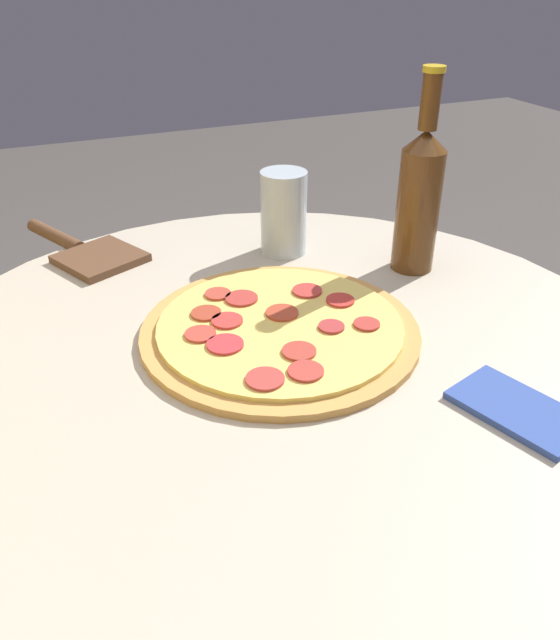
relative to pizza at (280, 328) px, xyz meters
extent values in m
cylinder|color=#B2A893|center=(-0.04, 0.02, -0.38)|extent=(0.08, 0.08, 0.69)
cylinder|color=#B2A893|center=(-0.04, 0.02, -0.02)|extent=(0.92, 0.92, 0.02)
cylinder|color=#C68E47|center=(0.00, 0.00, 0.00)|extent=(0.35, 0.35, 0.01)
cylinder|color=#EACC60|center=(0.00, 0.00, 0.01)|extent=(0.30, 0.30, 0.01)
cylinder|color=#AA3D27|center=(0.02, -0.01, 0.01)|extent=(0.04, 0.04, 0.00)
cylinder|color=#A9352E|center=(0.08, 0.02, 0.01)|extent=(0.04, 0.04, 0.00)
cylinder|color=#AB382D|center=(-0.07, 0.01, 0.01)|extent=(0.04, 0.04, 0.00)
cylinder|color=#A43131|center=(-0.03, -0.05, 0.01)|extent=(0.03, 0.03, 0.00)
cylinder|color=#B53631|center=(0.03, 0.06, 0.01)|extent=(0.04, 0.04, 0.00)
cylinder|color=#AE332E|center=(0.06, -0.07, 0.01)|extent=(0.04, 0.04, 0.00)
cylinder|color=#AA322B|center=(-0.05, -0.10, 0.01)|extent=(0.03, 0.03, 0.00)
cylinder|color=#AD3930|center=(-0.11, 0.01, 0.01)|extent=(0.04, 0.04, 0.00)
cylinder|color=#A23B26|center=(0.06, 0.08, 0.01)|extent=(0.04, 0.04, 0.00)
cylinder|color=#B53029|center=(0.02, -0.09, 0.01)|extent=(0.04, 0.04, 0.00)
cylinder|color=#B93E31|center=(0.01, 0.10, 0.01)|extent=(0.04, 0.04, 0.00)
cylinder|color=#AE3A34|center=(-0.10, 0.06, 0.01)|extent=(0.04, 0.04, 0.00)
cylinder|color=#B83135|center=(-0.02, 0.08, 0.01)|extent=(0.04, 0.04, 0.00)
cylinder|color=#AD3E2F|center=(0.10, 0.05, 0.01)|extent=(0.03, 0.03, 0.00)
cylinder|color=#563314|center=(0.10, -0.26, 0.08)|extent=(0.06, 0.06, 0.18)
cone|color=#563314|center=(0.10, -0.26, 0.18)|extent=(0.06, 0.06, 0.03)
cylinder|color=#563314|center=(0.10, -0.26, 0.23)|extent=(0.03, 0.03, 0.07)
cylinder|color=gold|center=(0.10, -0.26, 0.27)|extent=(0.03, 0.03, 0.01)
cube|color=brown|center=(0.30, 0.17, 0.00)|extent=(0.15, 0.15, 0.01)
cylinder|color=brown|center=(0.42, 0.22, 0.00)|extent=(0.14, 0.08, 0.02)
cylinder|color=#ADBCC6|center=(0.23, -0.11, 0.06)|extent=(0.07, 0.07, 0.13)
cube|color=#334C99|center=(-0.24, -0.16, 0.00)|extent=(0.15, 0.11, 0.01)
camera|label=1|loc=(-0.60, 0.26, 0.40)|focal=35.00mm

